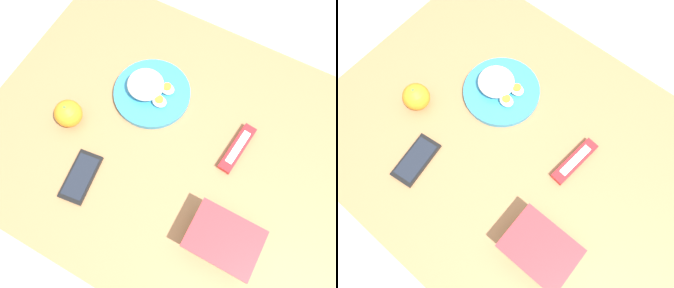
{
  "view_description": "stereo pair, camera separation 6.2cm",
  "coord_description": "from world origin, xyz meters",
  "views": [
    {
      "loc": [
        -0.1,
        0.3,
        1.63
      ],
      "look_at": [
        0.05,
        0.02,
        0.79
      ],
      "focal_mm": 35.0,
      "sensor_mm": 36.0,
      "label": 1
    },
    {
      "loc": [
        -0.15,
        0.27,
        1.63
      ],
      "look_at": [
        0.05,
        0.02,
        0.79
      ],
      "focal_mm": 35.0,
      "sensor_mm": 36.0,
      "label": 2
    }
  ],
  "objects": [
    {
      "name": "food_container",
      "position": [
        -0.18,
        0.18,
        0.79
      ],
      "size": [
        0.17,
        0.13,
        0.07
      ],
      "color": "white",
      "rests_on": "table"
    },
    {
      "name": "rice_plate",
      "position": [
        0.18,
        -0.1,
        0.78
      ],
      "size": [
        0.23,
        0.23,
        0.07
      ],
      "color": "teal",
      "rests_on": "table"
    },
    {
      "name": "ground_plane",
      "position": [
        0.0,
        0.0,
        0.0
      ],
      "size": [
        10.0,
        10.0,
        0.0
      ],
      "primitive_type": "plane",
      "color": "#B2A899"
    },
    {
      "name": "cell_phone",
      "position": [
        0.22,
        0.21,
        0.77
      ],
      "size": [
        0.09,
        0.15,
        0.01
      ],
      "color": "black",
      "rests_on": "table"
    },
    {
      "name": "table",
      "position": [
        0.0,
        0.0,
        0.69
      ],
      "size": [
        1.19,
        0.86,
        0.76
      ],
      "color": "#996B42",
      "rests_on": "ground_plane"
    },
    {
      "name": "orange_fruit",
      "position": [
        0.34,
        0.08,
        0.8
      ],
      "size": [
        0.08,
        0.08,
        0.08
      ],
      "color": "orange",
      "rests_on": "table"
    },
    {
      "name": "candy_bar",
      "position": [
        -0.12,
        -0.06,
        0.77
      ],
      "size": [
        0.05,
        0.16,
        0.02
      ],
      "color": "red",
      "rests_on": "table"
    }
  ]
}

